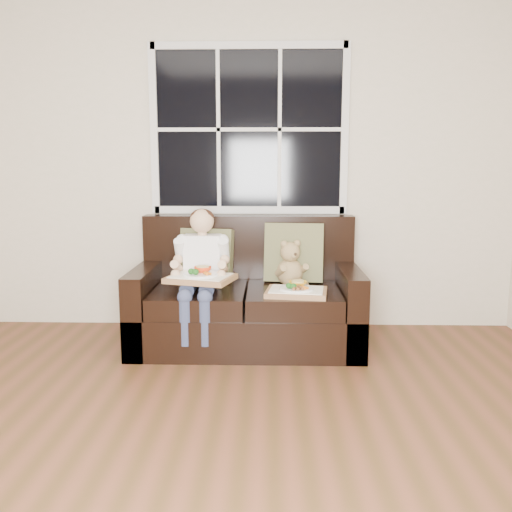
{
  "coord_description": "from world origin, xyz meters",
  "views": [
    {
      "loc": [
        0.21,
        -2.05,
        1.36
      ],
      "look_at": [
        0.11,
        1.85,
        0.71
      ],
      "focal_mm": 38.0,
      "sensor_mm": 36.0,
      "label": 1
    }
  ],
  "objects_px": {
    "tray_left": "(201,277)",
    "teddy_bear": "(290,266)",
    "tray_right": "(297,291)",
    "loveseat": "(247,303)",
    "child": "(201,262)"
  },
  "relations": [
    {
      "from": "loveseat",
      "to": "child",
      "type": "bearing_deg",
      "value": -160.18
    },
    {
      "from": "loveseat",
      "to": "teddy_bear",
      "type": "xyz_separation_m",
      "value": [
        0.33,
        0.04,
        0.28
      ]
    },
    {
      "from": "tray_left",
      "to": "loveseat",
      "type": "bearing_deg",
      "value": 59.08
    },
    {
      "from": "teddy_bear",
      "to": "child",
      "type": "bearing_deg",
      "value": 172.22
    },
    {
      "from": "child",
      "to": "teddy_bear",
      "type": "height_order",
      "value": "child"
    },
    {
      "from": "loveseat",
      "to": "child",
      "type": "height_order",
      "value": "child"
    },
    {
      "from": "tray_right",
      "to": "tray_left",
      "type": "bearing_deg",
      "value": -172.92
    },
    {
      "from": "tray_right",
      "to": "loveseat",
      "type": "bearing_deg",
      "value": 147.98
    },
    {
      "from": "loveseat",
      "to": "tray_left",
      "type": "height_order",
      "value": "loveseat"
    },
    {
      "from": "tray_left",
      "to": "child",
      "type": "bearing_deg",
      "value": 112.19
    },
    {
      "from": "teddy_bear",
      "to": "tray_right",
      "type": "xyz_separation_m",
      "value": [
        0.04,
        -0.34,
        -0.11
      ]
    },
    {
      "from": "teddy_bear",
      "to": "loveseat",
      "type": "bearing_deg",
      "value": 165.39
    },
    {
      "from": "loveseat",
      "to": "tray_right",
      "type": "distance_m",
      "value": 0.5
    },
    {
      "from": "loveseat",
      "to": "teddy_bear",
      "type": "height_order",
      "value": "loveseat"
    },
    {
      "from": "tray_left",
      "to": "teddy_bear",
      "type": "bearing_deg",
      "value": 43.42
    }
  ]
}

